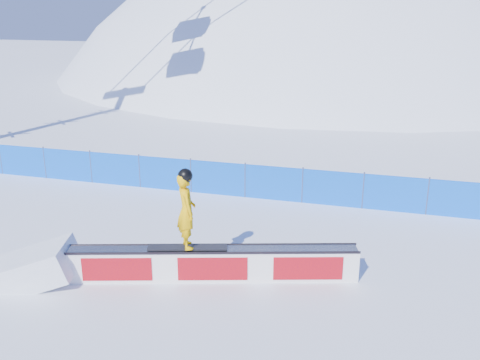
# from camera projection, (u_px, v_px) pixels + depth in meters

# --- Properties ---
(ground) EXTENTS (160.00, 160.00, 0.00)m
(ground) POSITION_uv_depth(u_px,v_px,m) (168.00, 247.00, 14.81)
(ground) COLOR white
(ground) RESTS_ON ground
(snow_hill) EXTENTS (64.00, 64.00, 64.00)m
(snow_hill) POSITION_uv_depth(u_px,v_px,m) (326.00, 238.00, 58.81)
(snow_hill) COLOR white
(snow_hill) RESTS_ON ground
(safety_fence) EXTENTS (22.05, 0.05, 1.30)m
(safety_fence) POSITION_uv_depth(u_px,v_px,m) (218.00, 178.00, 18.74)
(safety_fence) COLOR blue
(safety_fence) RESTS_ON ground
(rail_box) EXTENTS (6.87, 2.45, 0.84)m
(rail_box) POSITION_uv_depth(u_px,v_px,m) (213.00, 264.00, 12.93)
(rail_box) COLOR white
(rail_box) RESTS_ON ground
(snow_ramp) EXTENTS (2.46, 1.91, 1.35)m
(snow_ramp) POSITION_uv_depth(u_px,v_px,m) (34.00, 280.00, 13.01)
(snow_ramp) COLOR white
(snow_ramp) RESTS_ON ground
(snowboarder) EXTENTS (1.92, 0.87, 1.99)m
(snowboarder) POSITION_uv_depth(u_px,v_px,m) (186.00, 210.00, 12.49)
(snowboarder) COLOR black
(snowboarder) RESTS_ON rail_box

